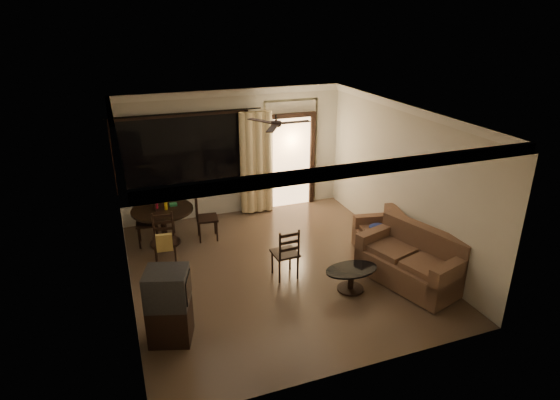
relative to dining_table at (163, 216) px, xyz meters
name	(u,v)px	position (x,y,z in m)	size (l,w,h in m)	color
ground	(277,269)	(1.74, -1.71, -0.59)	(5.50, 5.50, 0.00)	#7F6651
room_shell	(274,143)	(2.34, 0.06, 1.24)	(5.50, 6.70, 5.50)	beige
dining_table	(163,216)	(0.00, 0.00, 0.00)	(1.19, 1.19, 0.96)	black
dining_chair_west	(149,231)	(-0.29, 0.09, -0.31)	(0.46, 0.46, 0.95)	black
dining_chair_east	(207,226)	(0.83, -0.09, -0.31)	(0.46, 0.46, 0.95)	black
dining_chair_south	(165,249)	(-0.09, -0.85, -0.28)	(0.46, 0.51, 0.95)	black
dining_chair_north	(165,218)	(0.08, 0.57, -0.31)	(0.46, 0.46, 0.95)	black
tv_cabinet	(169,306)	(-0.31, -3.01, -0.04)	(0.70, 0.66, 1.09)	black
sofa	(413,262)	(3.77, -2.90, -0.22)	(1.37, 1.90, 0.91)	#43291F
armchair	(382,236)	(3.84, -1.81, -0.25)	(0.95, 0.95, 0.82)	#43291F
coffee_table	(351,276)	(2.67, -2.78, -0.32)	(0.90, 0.54, 0.39)	black
side_chair	(285,262)	(1.80, -2.00, -0.31)	(0.43, 0.43, 0.95)	black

